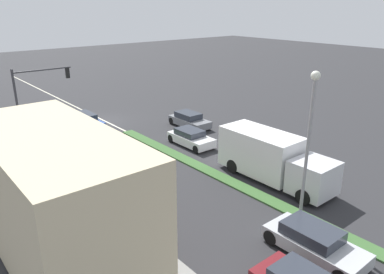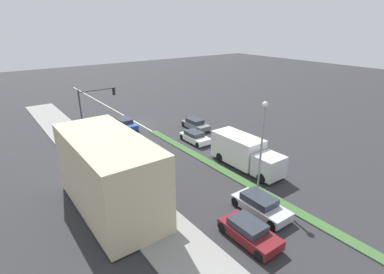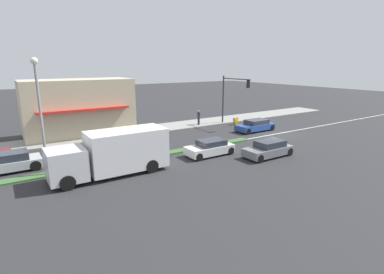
{
  "view_description": "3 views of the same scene",
  "coord_description": "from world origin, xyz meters",
  "px_view_note": "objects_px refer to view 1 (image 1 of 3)",
  "views": [
    {
      "loc": [
        14.93,
        30.68,
        10.3
      ],
      "look_at": [
        0.07,
        12.72,
        1.97
      ],
      "focal_mm": 35.0,
      "sensor_mm": 36.0,
      "label": 1
    },
    {
      "loc": [
        16.98,
        35.33,
        12.92
      ],
      "look_at": [
        0.34,
        12.73,
        2.08
      ],
      "focal_mm": 28.0,
      "sensor_mm": 36.0,
      "label": 2
    },
    {
      "loc": [
        -20.58,
        23.46,
        7.09
      ],
      "look_at": [
        -1.88,
        11.32,
        1.61
      ],
      "focal_mm": 28.0,
      "sensor_mm": 36.0,
      "label": 3
    }
  ],
  "objects_px": {
    "pedestrian": "(31,141)",
    "delivery_truck": "(271,157)",
    "traffic_signal_main": "(35,91)",
    "sedan_silver": "(314,242)",
    "van_white": "(191,138)",
    "street_lamp": "(310,128)",
    "coupe_blue": "(85,121)",
    "suv_grey": "(189,120)",
    "warning_aframe_sign": "(39,130)"
  },
  "relations": [
    {
      "from": "pedestrian",
      "to": "delivery_truck",
      "type": "bearing_deg",
      "value": 126.68
    },
    {
      "from": "delivery_truck",
      "to": "traffic_signal_main",
      "type": "bearing_deg",
      "value": -63.69
    },
    {
      "from": "sedan_silver",
      "to": "van_white",
      "type": "xyz_separation_m",
      "value": [
        -4.4,
        -13.71,
        -0.04
      ]
    },
    {
      "from": "delivery_truck",
      "to": "sedan_silver",
      "type": "distance_m",
      "value": 7.46
    },
    {
      "from": "sedan_silver",
      "to": "van_white",
      "type": "height_order",
      "value": "sedan_silver"
    },
    {
      "from": "street_lamp",
      "to": "coupe_blue",
      "type": "distance_m",
      "value": 21.34
    },
    {
      "from": "coupe_blue",
      "to": "delivery_truck",
      "type": "bearing_deg",
      "value": 104.47
    },
    {
      "from": "suv_grey",
      "to": "van_white",
      "type": "distance_m",
      "value": 4.57
    },
    {
      "from": "pedestrian",
      "to": "coupe_blue",
      "type": "bearing_deg",
      "value": -148.09
    },
    {
      "from": "street_lamp",
      "to": "coupe_blue",
      "type": "xyz_separation_m",
      "value": [
        2.2,
        -20.81,
        -4.18
      ]
    },
    {
      "from": "street_lamp",
      "to": "traffic_signal_main",
      "type": "bearing_deg",
      "value": -73.45
    },
    {
      "from": "traffic_signal_main",
      "to": "warning_aframe_sign",
      "type": "distance_m",
      "value": 3.55
    },
    {
      "from": "traffic_signal_main",
      "to": "delivery_truck",
      "type": "height_order",
      "value": "traffic_signal_main"
    },
    {
      "from": "coupe_blue",
      "to": "van_white",
      "type": "xyz_separation_m",
      "value": [
        -4.4,
        9.31,
        -0.0
      ]
    },
    {
      "from": "traffic_signal_main",
      "to": "coupe_blue",
      "type": "height_order",
      "value": "traffic_signal_main"
    },
    {
      "from": "van_white",
      "to": "delivery_truck",
      "type": "bearing_deg",
      "value": 90.0
    },
    {
      "from": "street_lamp",
      "to": "van_white",
      "type": "bearing_deg",
      "value": -100.82
    },
    {
      "from": "street_lamp",
      "to": "pedestrian",
      "type": "xyz_separation_m",
      "value": [
        7.87,
        -17.28,
        -3.76
      ]
    },
    {
      "from": "pedestrian",
      "to": "sedan_silver",
      "type": "bearing_deg",
      "value": 106.23
    },
    {
      "from": "delivery_truck",
      "to": "coupe_blue",
      "type": "distance_m",
      "value": 17.63
    },
    {
      "from": "traffic_signal_main",
      "to": "suv_grey",
      "type": "relative_size",
      "value": 1.38
    },
    {
      "from": "warning_aframe_sign",
      "to": "suv_grey",
      "type": "height_order",
      "value": "suv_grey"
    },
    {
      "from": "sedan_silver",
      "to": "pedestrian",
      "type": "bearing_deg",
      "value": -73.77
    },
    {
      "from": "warning_aframe_sign",
      "to": "coupe_blue",
      "type": "height_order",
      "value": "coupe_blue"
    },
    {
      "from": "street_lamp",
      "to": "suv_grey",
      "type": "bearing_deg",
      "value": -108.3
    },
    {
      "from": "delivery_truck",
      "to": "pedestrian",
      "type": "bearing_deg",
      "value": -53.32
    },
    {
      "from": "traffic_signal_main",
      "to": "pedestrian",
      "type": "relative_size",
      "value": 3.28
    },
    {
      "from": "suv_grey",
      "to": "van_white",
      "type": "height_order",
      "value": "suv_grey"
    },
    {
      "from": "pedestrian",
      "to": "van_white",
      "type": "bearing_deg",
      "value": 150.16
    },
    {
      "from": "delivery_truck",
      "to": "sedan_silver",
      "type": "relative_size",
      "value": 1.73
    },
    {
      "from": "warning_aframe_sign",
      "to": "van_white",
      "type": "xyz_separation_m",
      "value": [
        -8.19,
        9.81,
        0.17
      ]
    },
    {
      "from": "traffic_signal_main",
      "to": "coupe_blue",
      "type": "distance_m",
      "value": 5.13
    },
    {
      "from": "delivery_truck",
      "to": "suv_grey",
      "type": "xyz_separation_m",
      "value": [
        -2.8,
        -11.35,
        -0.86
      ]
    },
    {
      "from": "sedan_silver",
      "to": "suv_grey",
      "type": "distance_m",
      "value": 18.76
    },
    {
      "from": "pedestrian",
      "to": "sedan_silver",
      "type": "distance_m",
      "value": 20.3
    },
    {
      "from": "suv_grey",
      "to": "coupe_blue",
      "type": "xyz_separation_m",
      "value": [
        7.2,
        -5.7,
        -0.01
      ]
    },
    {
      "from": "street_lamp",
      "to": "warning_aframe_sign",
      "type": "distance_m",
      "value": 22.57
    },
    {
      "from": "van_white",
      "to": "coupe_blue",
      "type": "bearing_deg",
      "value": -64.7
    },
    {
      "from": "pedestrian",
      "to": "street_lamp",
      "type": "bearing_deg",
      "value": 114.48
    },
    {
      "from": "pedestrian",
      "to": "warning_aframe_sign",
      "type": "height_order",
      "value": "pedestrian"
    },
    {
      "from": "traffic_signal_main",
      "to": "sedan_silver",
      "type": "bearing_deg",
      "value": 99.76
    },
    {
      "from": "street_lamp",
      "to": "van_white",
      "type": "xyz_separation_m",
      "value": [
        -2.2,
        -11.51,
        -4.18
      ]
    },
    {
      "from": "van_white",
      "to": "sedan_silver",
      "type": "bearing_deg",
      "value": 72.2
    },
    {
      "from": "sedan_silver",
      "to": "van_white",
      "type": "distance_m",
      "value": 14.4
    },
    {
      "from": "delivery_truck",
      "to": "van_white",
      "type": "xyz_separation_m",
      "value": [
        0.0,
        -7.74,
        -0.87
      ]
    },
    {
      "from": "traffic_signal_main",
      "to": "coupe_blue",
      "type": "xyz_separation_m",
      "value": [
        -3.92,
        -0.21,
        -3.3
      ]
    },
    {
      "from": "coupe_blue",
      "to": "van_white",
      "type": "distance_m",
      "value": 10.29
    },
    {
      "from": "coupe_blue",
      "to": "suv_grey",
      "type": "bearing_deg",
      "value": 141.65
    },
    {
      "from": "delivery_truck",
      "to": "sedan_silver",
      "type": "xyz_separation_m",
      "value": [
        4.4,
        5.97,
        -0.83
      ]
    },
    {
      "from": "sedan_silver",
      "to": "van_white",
      "type": "bearing_deg",
      "value": -107.8
    }
  ]
}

